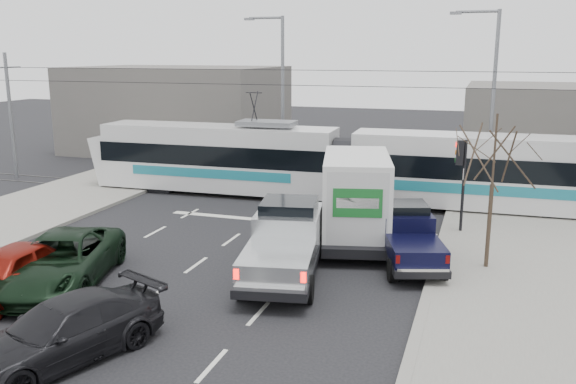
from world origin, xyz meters
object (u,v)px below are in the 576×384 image
(tram, at_px, (344,164))
(green_car, at_px, (61,261))
(traffic_signal, at_px, (461,166))
(bare_tree, at_px, (494,157))
(street_lamp_far, at_px, (280,86))
(navy_pickup, at_px, (408,236))
(red_car, at_px, (8,273))
(street_lamp_near, at_px, (490,92))
(dark_car, at_px, (63,331))
(box_truck, at_px, (356,198))
(silver_pickup, at_px, (286,240))

(tram, distance_m, green_car, 14.56)
(tram, bearing_deg, traffic_signal, -37.18)
(bare_tree, distance_m, tram, 10.56)
(street_lamp_far, distance_m, tram, 8.25)
(tram, distance_m, navy_pickup, 9.00)
(street_lamp_far, relative_size, red_car, 2.01)
(street_lamp_far, bearing_deg, tram, -47.32)
(tram, height_order, navy_pickup, tram)
(traffic_signal, distance_m, street_lamp_near, 7.91)
(tram, bearing_deg, dark_car, -100.29)
(box_truck, distance_m, navy_pickup, 3.02)
(bare_tree, distance_m, dark_car, 13.49)
(silver_pickup, relative_size, box_truck, 0.90)
(traffic_signal, bearing_deg, dark_car, -121.49)
(bare_tree, relative_size, dark_car, 1.02)
(street_lamp_near, xyz_separation_m, navy_pickup, (-2.29, -11.53, -4.15))
(navy_pickup, xyz_separation_m, red_car, (-10.64, -6.70, -0.20))
(bare_tree, height_order, dark_car, bare_tree)
(navy_pickup, relative_size, red_car, 1.10)
(bare_tree, xyz_separation_m, dark_car, (-9.27, -9.30, -3.08))
(silver_pickup, distance_m, navy_pickup, 4.23)
(silver_pickup, distance_m, box_truck, 4.40)
(tram, relative_size, green_car, 4.41)
(traffic_signal, relative_size, red_car, 0.80)
(navy_pickup, height_order, red_car, navy_pickup)
(navy_pickup, xyz_separation_m, dark_car, (-6.70, -9.27, -0.25))
(traffic_signal, relative_size, street_lamp_far, 0.40)
(tram, xyz_separation_m, navy_pickup, (4.09, -7.97, -0.85))
(tram, distance_m, dark_car, 17.47)
(bare_tree, xyz_separation_m, box_truck, (-4.79, 1.90, -2.12))
(red_car, relative_size, dark_car, 0.92)
(traffic_signal, bearing_deg, navy_pickup, -109.79)
(green_car, height_order, red_car, green_car)
(silver_pickup, height_order, green_car, silver_pickup)
(tram, height_order, red_car, tram)
(tram, bearing_deg, navy_pickup, -64.54)
(street_lamp_near, distance_m, silver_pickup, 15.47)
(street_lamp_far, height_order, tram, street_lamp_far)
(bare_tree, height_order, tram, bare_tree)
(bare_tree, bearing_deg, green_car, -156.46)
(navy_pickup, bearing_deg, dark_car, -143.67)
(box_truck, relative_size, red_car, 1.58)
(silver_pickup, xyz_separation_m, red_car, (-7.03, -4.49, -0.35))
(green_car, bearing_deg, navy_pickup, 12.14)
(red_car, xyz_separation_m, dark_car, (3.94, -2.57, -0.06))
(street_lamp_near, height_order, box_truck, street_lamp_near)
(traffic_signal, height_order, street_lamp_far, street_lamp_far)
(traffic_signal, relative_size, tram, 0.14)
(bare_tree, xyz_separation_m, traffic_signal, (-1.13, 4.00, -1.05))
(green_car, height_order, dark_car, green_car)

